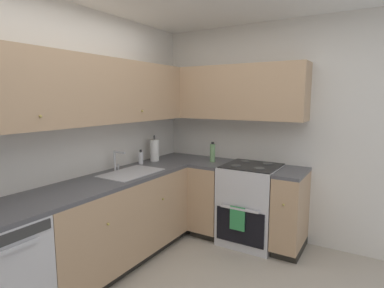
{
  "coord_description": "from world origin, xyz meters",
  "views": [
    {
      "loc": [
        -1.73,
        -1.06,
        1.67
      ],
      "look_at": [
        0.98,
        0.59,
        1.2
      ],
      "focal_mm": 29.23,
      "sensor_mm": 36.0,
      "label": 1
    }
  ],
  "objects": [
    {
      "name": "wall_right",
      "position": [
        1.91,
        0.0,
        1.27
      ],
      "size": [
        0.05,
        2.98,
        2.53
      ],
      "primitive_type": "cube",
      "color": "silver",
      "rests_on": "ground_plane"
    },
    {
      "name": "soap_bottle",
      "position": [
        1.03,
        1.32,
        0.98
      ],
      "size": [
        0.06,
        0.06,
        0.17
      ],
      "color": "silver",
      "rests_on": "countertop_back"
    },
    {
      "name": "sink",
      "position": [
        0.63,
        1.11,
        0.86
      ],
      "size": [
        0.64,
        0.4,
        0.1
      ],
      "color": "#B7B7BC",
      "rests_on": "countertop_back"
    },
    {
      "name": "wall_back",
      "position": [
        0.0,
        1.47,
        1.27
      ],
      "size": [
        3.87,
        0.05,
        2.53
      ],
      "primitive_type": "cube",
      "color": "silver",
      "rests_on": "ground_plane"
    },
    {
      "name": "oil_bottle",
      "position": [
        1.58,
        0.66,
        1.01
      ],
      "size": [
        0.06,
        0.06,
        0.24
      ],
      "color": "#729E66",
      "rests_on": "countertop_right"
    },
    {
      "name": "paper_towel_roll",
      "position": [
        1.26,
        1.3,
        1.03
      ],
      "size": [
        0.11,
        0.11,
        0.33
      ],
      "color": "white",
      "rests_on": "countertop_back"
    },
    {
      "name": "countertop_right",
      "position": [
        1.58,
        0.24,
        0.88
      ],
      "size": [
        0.6,
        1.27,
        0.03
      ],
      "color": "#4C4C51",
      "rests_on": "lower_cabinets_right"
    },
    {
      "name": "lower_cabinets_back",
      "position": [
        0.41,
        1.14,
        0.44
      ],
      "size": [
        1.74,
        0.62,
        0.87
      ],
      "color": "tan",
      "rests_on": "ground_plane"
    },
    {
      "name": "upper_cabinets_back",
      "position": [
        0.25,
        1.28,
        1.73
      ],
      "size": [
        2.63,
        0.34,
        0.63
      ],
      "color": "tan"
    },
    {
      "name": "lower_cabinets_right",
      "position": [
        1.59,
        0.24,
        0.44
      ],
      "size": [
        0.62,
        1.27,
        0.87
      ],
      "color": "tan",
      "rests_on": "ground_plane"
    },
    {
      "name": "upper_cabinets_right",
      "position": [
        1.72,
        0.53,
        1.73
      ],
      "size": [
        0.32,
        1.82,
        0.63
      ],
      "color": "tan"
    },
    {
      "name": "oven_range",
      "position": [
        1.6,
        0.17,
        0.46
      ],
      "size": [
        0.68,
        0.62,
        1.05
      ],
      "color": "silver",
      "rests_on": "ground_plane"
    },
    {
      "name": "countertop_back",
      "position": [
        0.41,
        1.14,
        0.88
      ],
      "size": [
        2.95,
        0.6,
        0.03
      ],
      "primitive_type": "cube",
      "color": "#4C4C51",
      "rests_on": "lower_cabinets_back"
    },
    {
      "name": "faucet",
      "position": [
        0.63,
        1.32,
        1.03
      ],
      "size": [
        0.07,
        0.16,
        0.21
      ],
      "color": "silver",
      "rests_on": "countertop_back"
    }
  ]
}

